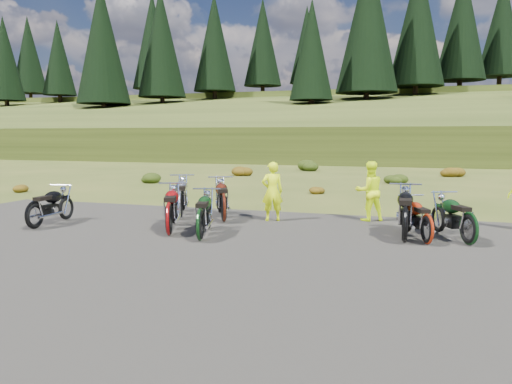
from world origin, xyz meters
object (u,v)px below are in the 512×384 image
(motorcycle_3, at_px, (180,220))
(motorcycle_7, at_px, (468,246))
(person_middle, at_px, (272,193))
(motorcycle_0, at_px, (35,230))

(motorcycle_3, height_order, motorcycle_7, motorcycle_3)
(motorcycle_3, height_order, person_middle, person_middle)
(motorcycle_0, distance_m, motorcycle_3, 3.70)
(person_middle, bearing_deg, motorcycle_3, -13.43)
(motorcycle_0, distance_m, person_middle, 6.12)
(motorcycle_3, bearing_deg, person_middle, -101.38)
(person_middle, bearing_deg, motorcycle_7, 136.22)
(motorcycle_7, distance_m, person_middle, 5.14)
(motorcycle_0, height_order, motorcycle_7, motorcycle_7)
(motorcycle_3, relative_size, person_middle, 1.39)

